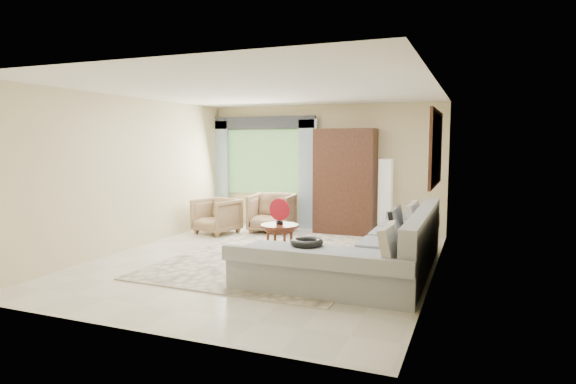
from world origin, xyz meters
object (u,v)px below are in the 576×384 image
at_px(coffee_table, 280,242).
at_px(floor_lamp, 385,197).
at_px(potted_plant, 222,211).
at_px(armoire, 345,181).
at_px(tv_screen, 397,226).
at_px(sectional_sofa, 377,255).
at_px(armchair_right, 272,213).
at_px(armchair_left, 217,216).

distance_m(coffee_table, floor_lamp, 3.01).
xyz_separation_m(potted_plant, armoire, (2.89, -0.10, 0.76)).
xyz_separation_m(tv_screen, coffee_table, (-1.81, 0.25, -0.41)).
relative_size(sectional_sofa, armoire, 1.65).
xyz_separation_m(sectional_sofa, tv_screen, (0.27, -0.05, 0.44)).
bearing_deg(sectional_sofa, coffee_table, 172.64).
bearing_deg(armoire, potted_plant, 178.05).
xyz_separation_m(tv_screen, armoire, (-1.50, 2.95, 0.33)).
bearing_deg(armchair_right, floor_lamp, 7.51).
xyz_separation_m(tv_screen, armchair_left, (-3.88, 1.93, -0.37)).
bearing_deg(armoire, tv_screen, -63.04).
bearing_deg(armchair_right, sectional_sofa, -49.24).
height_order(coffee_table, potted_plant, coffee_table).
bearing_deg(potted_plant, coffee_table, -47.26).
relative_size(sectional_sofa, floor_lamp, 2.31).
xyz_separation_m(armchair_right, armoire, (1.39, 0.50, 0.66)).
bearing_deg(armchair_right, armoire, 12.94).
relative_size(sectional_sofa, armchair_left, 4.46).
bearing_deg(floor_lamp, tv_screen, -76.91).
height_order(tv_screen, armchair_left, tv_screen).
distance_m(tv_screen, coffee_table, 1.87).
relative_size(armchair_left, armoire, 0.37).
relative_size(potted_plant, floor_lamp, 0.38).
relative_size(tv_screen, armchair_left, 0.95).
distance_m(coffee_table, armchair_left, 2.67).
xyz_separation_m(tv_screen, potted_plant, (-4.39, 3.05, -0.43)).
height_order(armchair_left, potted_plant, armchair_left).
height_order(tv_screen, armoire, armoire).
relative_size(coffee_table, armchair_right, 0.67).
relative_size(armchair_right, potted_plant, 1.51).
bearing_deg(armchair_right, coffee_table, -70.59).
distance_m(armoire, floor_lamp, 0.86).
xyz_separation_m(armchair_right, potted_plant, (-1.50, 0.60, -0.11)).
xyz_separation_m(armchair_left, armoire, (2.38, 1.02, 0.70)).
bearing_deg(coffee_table, armchair_right, 116.22).
xyz_separation_m(sectional_sofa, armchair_left, (-3.62, 1.88, 0.07)).
height_order(armchair_right, floor_lamp, floor_lamp).
distance_m(tv_screen, armoire, 3.33).
bearing_deg(floor_lamp, sectional_sofa, -81.67).
bearing_deg(coffee_table, armchair_left, 140.99).
relative_size(sectional_sofa, coffee_table, 5.94).
xyz_separation_m(armchair_left, armchair_right, (0.99, 0.52, 0.04)).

